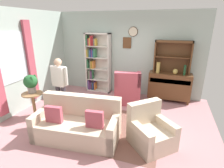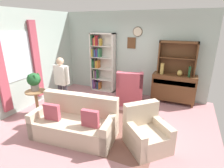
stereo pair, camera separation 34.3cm
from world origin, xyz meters
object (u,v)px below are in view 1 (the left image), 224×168
armchair_floral (150,132)px  plant_stand (34,103)px  potted_plant_large (31,82)px  book_stack (94,99)px  bookshelf (96,63)px  vase_round (175,72)px  coffee_table (95,104)px  couch_floral (78,124)px  bottle_wine (185,70)px  person_reading (60,83)px  potted_plant_small (53,108)px  vase_tall (158,68)px  wingback_chair (127,91)px  sideboard (169,86)px  sideboard_hutch (173,52)px

armchair_floral → plant_stand: bearing=177.3°
potted_plant_large → book_stack: size_ratio=2.31×
bookshelf → vase_round: bearing=-3.1°
vase_round → plant_stand: 4.18m
coffee_table → couch_floral: bearing=-88.2°
bottle_wine → potted_plant_large: bottle_wine is taller
person_reading → potted_plant_small: bearing=-131.0°
armchair_floral → plant_stand: (-3.07, 0.15, 0.14)m
vase_tall → armchair_floral: bearing=-87.0°
wingback_chair → potted_plant_small: (-1.71, -1.46, -0.18)m
book_stack → sideboard: bearing=42.1°
potted_plant_large → book_stack: potted_plant_large is taller
bookshelf → sideboard_hutch: bookshelf is taller
couch_floral → plant_stand: size_ratio=2.70×
vase_tall → potted_plant_small: bearing=-142.1°
bottle_wine → couch_floral: bearing=-129.7°
bottle_wine → wingback_chair: bearing=-162.5°
armchair_floral → plant_stand: armchair_floral is taller
vase_round → wingback_chair: 1.59m
person_reading → vase_tall: bearing=37.0°
sideboard → sideboard_hutch: bearing=90.0°
sideboard → bottle_wine: (0.39, -0.09, 0.57)m
sideboard → vase_tall: bearing=-168.4°
bookshelf → plant_stand: bookshelf is taller
bookshelf → person_reading: size_ratio=1.35×
sideboard_hutch → bottle_wine: bearing=-27.0°
bookshelf → vase_tall: 2.21m
vase_round → potted_plant_small: size_ratio=0.50×
coffee_table → potted_plant_small: bearing=-163.8°
vase_round → plant_stand: size_ratio=0.24×
sideboard_hutch → sideboard: bearing=-90.0°
sideboard_hutch → book_stack: size_ratio=5.30×
wingback_chair → coffee_table: 1.29m
coffee_table → plant_stand: bearing=-158.8°
vase_round → book_stack: (-2.01, -1.64, -0.53)m
bottle_wine → potted_plant_large: bearing=-149.6°
armchair_floral → person_reading: 2.66m
wingback_chair → vase_round: bearing=21.4°
armchair_floral → person_reading: (-2.52, 0.59, 0.62)m
sideboard → potted_plant_small: 3.61m
armchair_floral → potted_plant_small: (-2.68, 0.41, -0.09)m
vase_round → armchair_floral: vase_round is taller
wingback_chair → coffee_table: bearing=-117.6°
bookshelf → wingback_chair: (1.35, -0.68, -0.67)m
plant_stand → coffee_table: (1.51, 0.58, -0.07)m
plant_stand → coffee_table: bearing=21.2°
vase_round → bookshelf: bearing=176.9°
person_reading → coffee_table: 1.11m
sideboard_hutch → potted_plant_small: 3.90m
bookshelf → couch_floral: bookshelf is taller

